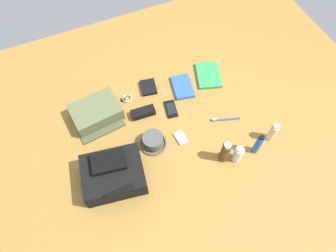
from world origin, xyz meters
The scene contains 16 objects.
ground_plane centered at (0.00, 0.00, -0.01)m, with size 2.64×2.02×0.02m, color olive.
backpack centered at (0.37, 0.16, 0.07)m, with size 0.34×0.29×0.15m.
toiletry_pouch centered at (0.34, -0.24, 0.04)m, with size 0.29×0.26×0.09m.
bucket_hat centered at (0.11, 0.05, 0.03)m, with size 0.15×0.15×0.07m.
lotion_bottle centered at (-0.50, 0.28, 0.07)m, with size 0.04×0.04×0.14m.
deodorant_spray centered at (-0.38, 0.31, 0.08)m, with size 0.03×0.03×0.16m.
toothpaste_tube centered at (-0.26, 0.31, 0.06)m, with size 0.05×0.05×0.13m.
cologne_bottle centered at (-0.20, 0.28, 0.08)m, with size 0.05×0.05×0.17m.
paperback_novel centered at (-0.39, -0.25, 0.01)m, with size 0.20×0.24×0.02m.
travel_guidebook centered at (-0.20, -0.24, 0.01)m, with size 0.15×0.19×0.02m.
cell_phone centered at (-0.07, -0.12, 0.01)m, with size 0.08×0.13×0.01m.
media_player centered at (-0.04, 0.08, 0.01)m, with size 0.06×0.09×0.01m.
wristwatch centered at (0.15, -0.29, 0.01)m, with size 0.07×0.06×0.01m.
toothbrush centered at (-0.32, 0.07, 0.01)m, with size 0.16×0.06×0.02m.
wallet centered at (-0.01, -0.32, 0.01)m, with size 0.09×0.11×0.02m, color black.
sunglasses_case centered at (0.09, -0.15, 0.02)m, with size 0.14×0.06×0.04m, color black.
Camera 1 is at (0.33, 0.75, 1.48)m, focal length 31.67 mm.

